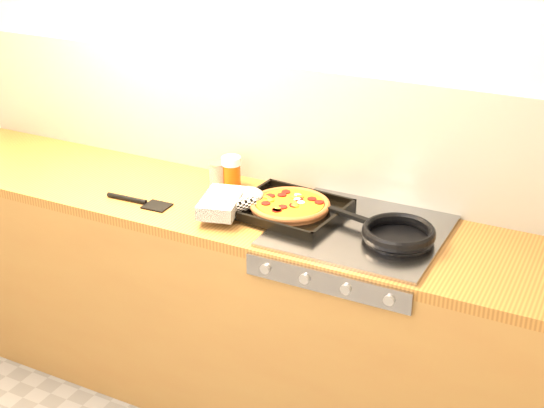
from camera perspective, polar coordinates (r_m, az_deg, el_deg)
The scene contains 9 objects.
room_shell at distance 3.09m, azimuth 0.95°, elevation 5.84°, with size 3.20×3.20×3.20m.
counter_run at distance 3.16m, azimuth -1.46°, elevation -7.78°, with size 3.20×0.62×0.90m.
stovetop at distance 2.78m, azimuth 6.63°, elevation -2.05°, with size 0.60×0.56×0.02m, color gray.
pizza_on_tray at distance 2.88m, azimuth -0.03°, elevation -0.04°, with size 0.54×0.44×0.07m.
frying_pan at distance 2.71m, azimuth 9.40°, elevation -2.23°, with size 0.45×0.31×0.04m.
tomato_can at distance 3.14m, azimuth -4.09°, elevation 2.23°, with size 0.09×0.09×0.10m.
juice_glass at distance 3.13m, azimuth -3.07°, elevation 2.45°, with size 0.08×0.08×0.13m.
wooden_spoon at distance 3.06m, azimuth 2.26°, elevation 0.78°, with size 0.30×0.04×0.02m.
black_spatula at distance 3.04m, azimuth -9.97°, elevation 0.19°, with size 0.28×0.09×0.02m.
Camera 1 is at (1.29, -1.24, 2.14)m, focal length 50.00 mm.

